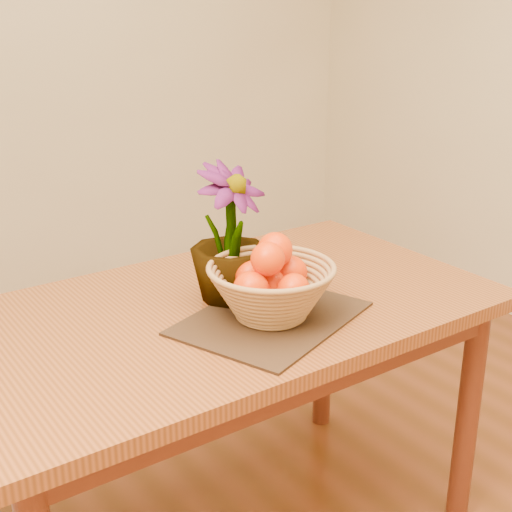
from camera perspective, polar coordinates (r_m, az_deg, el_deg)
table at (r=1.87m, az=-2.54°, el=-6.37°), size 1.40×0.80×0.75m
placemat at (r=1.75m, az=1.20°, el=-4.99°), size 0.53×0.47×0.01m
wicker_basket at (r=1.72m, az=1.22°, el=-2.99°), size 0.31×0.31×0.13m
orange_pile at (r=1.70m, az=1.24°, el=-1.36°), size 0.22×0.22×0.15m
potted_plant at (r=1.79m, az=-2.14°, el=1.72°), size 0.26×0.26×0.36m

